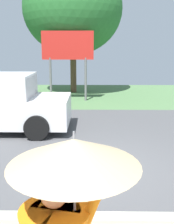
# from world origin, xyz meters

# --- Properties ---
(ground_plane) EXTENTS (40.00, 22.00, 0.20)m
(ground_plane) POSITION_xyz_m (0.00, 2.95, -0.05)
(ground_plane) COLOR #4C4C4F
(roadside_billboard) EXTENTS (2.60, 0.12, 3.50)m
(roadside_billboard) POSITION_xyz_m (-1.27, 8.14, 2.55)
(roadside_billboard) COLOR slate
(roadside_billboard) RESTS_ON ground_plane
(tree_center_back) EXTENTS (5.70, 5.70, 7.43)m
(tree_center_back) POSITION_xyz_m (-1.16, 10.77, 4.83)
(tree_center_back) COLOR brown
(tree_center_back) RESTS_ON ground_plane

